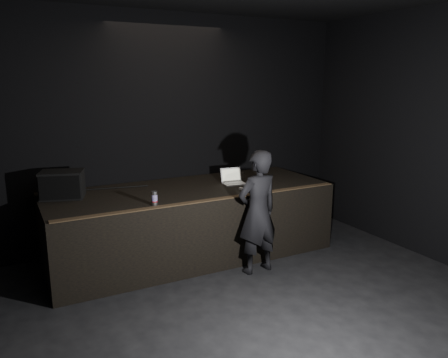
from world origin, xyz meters
name	(u,v)px	position (x,y,z in m)	size (l,w,h in m)	color
ground	(306,354)	(0.00, 0.00, 0.00)	(7.00, 7.00, 0.00)	black
room_walls	(316,140)	(0.00, 0.00, 2.02)	(6.10, 7.10, 3.52)	black
stage_riser	(190,222)	(0.00, 2.73, 0.50)	(4.00, 1.50, 1.00)	black
riser_lip	(211,200)	(0.00, 2.02, 1.01)	(3.92, 0.10, 0.01)	brown
stage_monitor	(62,185)	(-1.67, 3.03, 1.18)	(0.62, 0.53, 0.36)	black
cable	(117,188)	(-0.92, 3.20, 1.01)	(0.02, 0.02, 0.88)	black
laptop	(233,180)	(0.70, 2.71, 1.06)	(0.35, 0.32, 0.22)	silver
beer_can	(154,198)	(-0.72, 2.14, 1.09)	(0.07, 0.07, 0.18)	silver
plastic_cup	(242,175)	(0.98, 2.93, 1.05)	(0.09, 0.09, 0.11)	white
wii_remote	(243,189)	(0.63, 2.28, 1.01)	(0.03, 0.15, 0.03)	white
person	(258,212)	(0.56, 1.78, 0.82)	(0.60, 0.39, 1.65)	black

